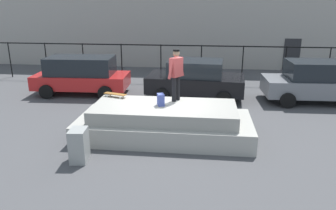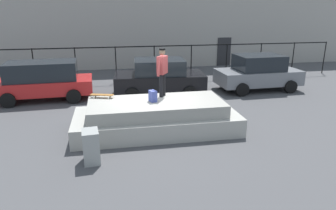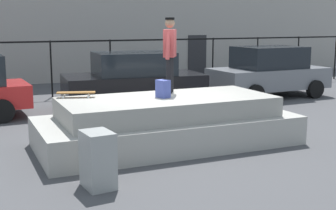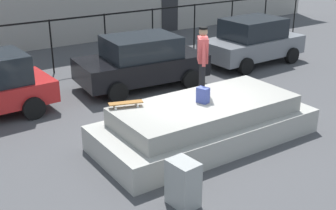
{
  "view_description": "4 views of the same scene",
  "coord_description": "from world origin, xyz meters",
  "px_view_note": "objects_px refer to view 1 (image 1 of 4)",
  "views": [
    {
      "loc": [
        1.28,
        -10.27,
        4.25
      ],
      "look_at": [
        0.05,
        0.55,
        0.75
      ],
      "focal_mm": 34.9,
      "sensor_mm": 36.0,
      "label": 1
    },
    {
      "loc": [
        -1.43,
        -10.52,
        4.15
      ],
      "look_at": [
        0.59,
        0.26,
        0.67
      ],
      "focal_mm": 33.47,
      "sensor_mm": 36.0,
      "label": 2
    },
    {
      "loc": [
        -3.95,
        -9.49,
        2.67
      ],
      "look_at": [
        0.62,
        0.83,
        0.63
      ],
      "focal_mm": 49.59,
      "sensor_mm": 36.0,
      "label": 3
    },
    {
      "loc": [
        -6.35,
        -8.3,
        4.93
      ],
      "look_at": [
        -0.29,
        0.73,
        0.65
      ],
      "focal_mm": 47.14,
      "sensor_mm": 36.0,
      "label": 4
    }
  ],
  "objects_px": {
    "car_black_sedan_mid": "(195,79)",
    "car_grey_sedan_far": "(314,82)",
    "skateboarder": "(176,72)",
    "car_red_hatchback_near": "(81,74)",
    "skateboard": "(115,94)",
    "backpack": "(161,100)",
    "utility_box": "(79,145)"
  },
  "relations": [
    {
      "from": "skateboard",
      "to": "utility_box",
      "type": "height_order",
      "value": "skateboard"
    },
    {
      "from": "backpack",
      "to": "car_grey_sedan_far",
      "type": "relative_size",
      "value": 0.09
    },
    {
      "from": "skateboard",
      "to": "car_black_sedan_mid",
      "type": "relative_size",
      "value": 0.19
    },
    {
      "from": "car_red_hatchback_near",
      "to": "car_grey_sedan_far",
      "type": "bearing_deg",
      "value": -0.75
    },
    {
      "from": "skateboarder",
      "to": "car_red_hatchback_near",
      "type": "height_order",
      "value": "skateboarder"
    },
    {
      "from": "backpack",
      "to": "car_grey_sedan_far",
      "type": "xyz_separation_m",
      "value": [
        6.06,
        4.55,
        -0.34
      ]
    },
    {
      "from": "car_black_sedan_mid",
      "to": "car_grey_sedan_far",
      "type": "height_order",
      "value": "car_grey_sedan_far"
    },
    {
      "from": "skateboarder",
      "to": "car_red_hatchback_near",
      "type": "distance_m",
      "value": 6.43
    },
    {
      "from": "backpack",
      "to": "skateboarder",
      "type": "bearing_deg",
      "value": -54.31
    },
    {
      "from": "car_black_sedan_mid",
      "to": "utility_box",
      "type": "bearing_deg",
      "value": -114.39
    },
    {
      "from": "skateboard",
      "to": "car_grey_sedan_far",
      "type": "distance_m",
      "value": 8.63
    },
    {
      "from": "skateboarder",
      "to": "car_black_sedan_mid",
      "type": "height_order",
      "value": "skateboarder"
    },
    {
      "from": "skateboarder",
      "to": "backpack",
      "type": "distance_m",
      "value": 1.08
    },
    {
      "from": "car_red_hatchback_near",
      "to": "backpack",
      "type": "bearing_deg",
      "value": -46.75
    },
    {
      "from": "backpack",
      "to": "car_red_hatchback_near",
      "type": "distance_m",
      "value": 6.44
    },
    {
      "from": "car_grey_sedan_far",
      "to": "backpack",
      "type": "bearing_deg",
      "value": -143.11
    },
    {
      "from": "skateboarder",
      "to": "car_grey_sedan_far",
      "type": "distance_m",
      "value": 6.97
    },
    {
      "from": "skateboard",
      "to": "skateboarder",
      "type": "bearing_deg",
      "value": -4.94
    },
    {
      "from": "utility_box",
      "to": "skateboarder",
      "type": "bearing_deg",
      "value": 40.96
    },
    {
      "from": "car_grey_sedan_far",
      "to": "utility_box",
      "type": "distance_m",
      "value": 10.38
    },
    {
      "from": "skateboarder",
      "to": "backpack",
      "type": "relative_size",
      "value": 4.46
    },
    {
      "from": "skateboard",
      "to": "car_grey_sedan_far",
      "type": "xyz_separation_m",
      "value": [
        7.76,
        3.77,
        -0.25
      ]
    },
    {
      "from": "skateboard",
      "to": "car_red_hatchback_near",
      "type": "xyz_separation_m",
      "value": [
        -2.71,
        3.9,
        -0.22
      ]
    },
    {
      "from": "skateboarder",
      "to": "utility_box",
      "type": "distance_m",
      "value": 3.87
    },
    {
      "from": "skateboarder",
      "to": "backpack",
      "type": "xyz_separation_m",
      "value": [
        -0.43,
        -0.6,
        -0.79
      ]
    },
    {
      "from": "skateboard",
      "to": "backpack",
      "type": "xyz_separation_m",
      "value": [
        1.7,
        -0.78,
        0.09
      ]
    },
    {
      "from": "skateboarder",
      "to": "backpack",
      "type": "bearing_deg",
      "value": -125.69
    },
    {
      "from": "backpack",
      "to": "car_black_sedan_mid",
      "type": "xyz_separation_m",
      "value": [
        0.95,
        4.54,
        -0.36
      ]
    },
    {
      "from": "backpack",
      "to": "car_grey_sedan_far",
      "type": "bearing_deg",
      "value": -71.73
    },
    {
      "from": "car_red_hatchback_near",
      "to": "car_grey_sedan_far",
      "type": "distance_m",
      "value": 10.47
    },
    {
      "from": "skateboarder",
      "to": "car_grey_sedan_far",
      "type": "height_order",
      "value": "skateboarder"
    },
    {
      "from": "car_red_hatchback_near",
      "to": "utility_box",
      "type": "height_order",
      "value": "car_red_hatchback_near"
    }
  ]
}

